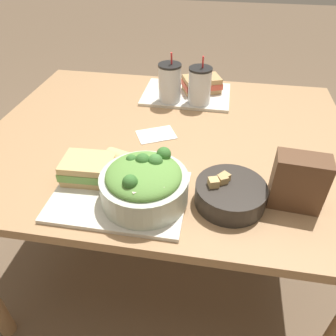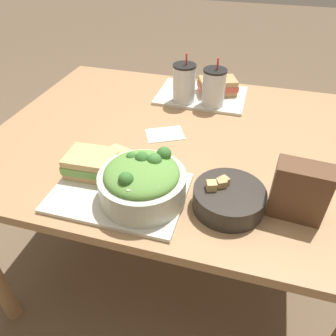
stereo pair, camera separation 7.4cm
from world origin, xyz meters
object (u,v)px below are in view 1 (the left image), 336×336
at_px(drink_cup_red, 200,87).
at_px(soup_bowl, 230,193).
at_px(sandwich_far, 202,84).
at_px(drink_cup_dark, 170,84).
at_px(sandwich_near, 89,169).
at_px(baguette_near, 134,166).
at_px(chip_bag, 298,182).
at_px(salad_bowl, 145,183).
at_px(napkin_folded, 156,135).

bearing_deg(drink_cup_red, soup_bowl, -76.15).
distance_m(sandwich_far, drink_cup_dark, 0.17).
height_order(sandwich_near, sandwich_far, same).
relative_size(sandwich_near, baguette_near, 0.85).
height_order(drink_cup_dark, chip_bag, drink_cup_dark).
bearing_deg(salad_bowl, chip_bag, 8.59).
distance_m(drink_cup_red, napkin_folded, 0.29).
distance_m(drink_cup_dark, chip_bag, 0.68).
distance_m(soup_bowl, napkin_folded, 0.40).
xyz_separation_m(sandwich_near, drink_cup_dark, (0.15, 0.53, 0.04)).
relative_size(soup_bowl, drink_cup_dark, 0.96).
relative_size(sandwich_far, chip_bag, 1.19).
distance_m(sandwich_far, drink_cup_red, 0.11).
xyz_separation_m(sandwich_near, chip_bag, (0.57, -0.00, 0.03)).
distance_m(sandwich_far, chip_bag, 0.71).
xyz_separation_m(salad_bowl, drink_cup_red, (0.09, 0.59, 0.01)).
bearing_deg(baguette_near, drink_cup_red, 1.75).
relative_size(sandwich_near, drink_cup_dark, 0.78).
bearing_deg(drink_cup_red, sandwich_near, -116.63).
relative_size(sandwich_far, napkin_folded, 1.16).
xyz_separation_m(drink_cup_dark, chip_bag, (0.42, -0.53, -0.01)).
bearing_deg(drink_cup_dark, chip_bag, -51.41).
xyz_separation_m(drink_cup_dark, napkin_folded, (-0.01, -0.25, -0.08)).
relative_size(sandwich_near, drink_cup_red, 0.81).
bearing_deg(soup_bowl, baguette_near, 167.94).
relative_size(salad_bowl, drink_cup_dark, 1.17).
bearing_deg(sandwich_far, drink_cup_dark, -160.34).
bearing_deg(salad_bowl, drink_cup_red, 81.61).
height_order(sandwich_near, drink_cup_dark, drink_cup_dark).
bearing_deg(drink_cup_red, napkin_folded, -116.39).
xyz_separation_m(salad_bowl, chip_bag, (0.39, 0.06, 0.01)).
bearing_deg(napkin_folded, sandwich_near, -116.85).
xyz_separation_m(soup_bowl, sandwich_near, (-0.40, 0.02, 0.01)).
xyz_separation_m(baguette_near, napkin_folded, (0.02, 0.24, -0.04)).
bearing_deg(napkin_folded, sandwich_far, 70.69).
relative_size(sandwich_far, drink_cup_red, 0.95).
xyz_separation_m(sandwich_near, napkin_folded, (0.14, 0.28, -0.04)).
bearing_deg(chip_bag, drink_cup_red, 124.49).
distance_m(drink_cup_dark, napkin_folded, 0.27).
bearing_deg(drink_cup_dark, salad_bowl, -86.84).
bearing_deg(soup_bowl, napkin_folded, 131.07).
relative_size(drink_cup_red, chip_bag, 1.24).
relative_size(salad_bowl, baguette_near, 1.27).
relative_size(baguette_near, sandwich_far, 1.00).
xyz_separation_m(drink_cup_red, napkin_folded, (-0.13, -0.25, -0.08)).
distance_m(salad_bowl, napkin_folded, 0.35).
xyz_separation_m(baguette_near, sandwich_far, (0.14, 0.60, -0.00)).
xyz_separation_m(baguette_near, drink_cup_red, (0.14, 0.50, 0.04)).
xyz_separation_m(sandwich_near, sandwich_far, (0.27, 0.64, 0.00)).
height_order(salad_bowl, soup_bowl, salad_bowl).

